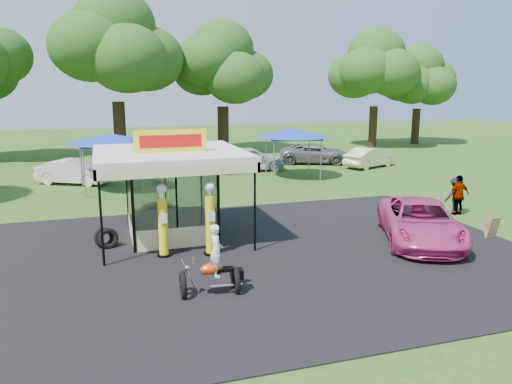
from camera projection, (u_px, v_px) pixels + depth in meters
ground at (262, 278)px, 15.15m from camera, size 120.00×120.00×0.00m
asphalt_apron at (243, 256)px, 17.01m from camera, size 20.00×14.00×0.04m
gas_station_kiosk at (170, 192)px, 18.85m from camera, size 5.40×5.40×4.18m
gas_pump_left at (163, 222)px, 16.77m from camera, size 0.47×0.47×2.55m
gas_pump_right at (210, 220)px, 16.94m from camera, size 0.48×0.48×2.58m
motorcycle at (214, 267)px, 13.80m from camera, size 1.80×0.95×2.10m
spare_tires at (106, 238)px, 17.85m from camera, size 0.96×0.73×0.78m
a_frame_sign at (491, 227)px, 19.01m from camera, size 0.50×0.46×0.86m
kiosk_car at (164, 212)px, 21.18m from camera, size 2.82×1.13×0.96m
pink_sedan at (420, 222)px, 18.52m from camera, size 4.65×6.16×1.56m
spectator_east_a at (455, 195)px, 22.78m from camera, size 1.09×0.66×1.66m
spectator_east_b at (459, 195)px, 22.43m from camera, size 1.07×0.46×1.82m
bg_car_a at (74, 172)px, 29.59m from camera, size 4.64×3.53×1.47m
bg_car_b at (161, 161)px, 34.03m from camera, size 5.16×2.57×1.44m
bg_car_c at (248, 159)px, 34.04m from camera, size 5.24×2.53×1.73m
bg_car_d at (315, 153)px, 37.59m from camera, size 5.92×4.39×1.50m
bg_car_e at (370, 157)px, 35.75m from camera, size 4.58×3.09×1.43m
tent_west at (109, 139)px, 27.36m from camera, size 4.58×4.58×3.20m
tent_east at (293, 133)px, 31.26m from camera, size 4.47×4.47×3.13m
oak_far_c at (116, 55)px, 38.72m from camera, size 10.85×10.85×12.79m
oak_far_d at (222, 71)px, 43.13m from camera, size 9.26×9.26×11.03m
oak_far_e at (375, 74)px, 46.41m from camera, size 9.03×9.03×10.75m
oak_far_f at (418, 82)px, 49.41m from camera, size 7.92×7.92×9.54m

